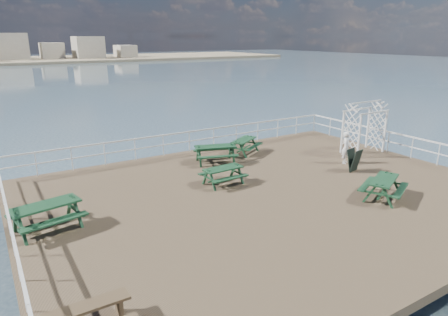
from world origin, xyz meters
The scene contains 12 objects.
ground centered at (0.00, 0.00, -0.15)m, with size 18.00×14.00×0.30m, color brown.
sea_backdrop centered at (12.54, 134.07, -0.51)m, with size 300.00×300.00×9.20m.
railing centered at (-0.07, 2.57, 0.87)m, with size 17.77×13.76×1.10m.
picnic_table_a centered at (-7.80, 1.21, 0.62)m, with size 2.27×1.96×0.98m.
picnic_table_b centered at (0.17, 4.45, 0.60)m, with size 2.32×2.08×0.94m.
picnic_table_c centered at (2.24, 5.08, 0.54)m, with size 2.20×2.08×0.84m.
picnic_table_d centered at (-1.03, 1.78, 0.51)m, with size 1.70×1.39×0.80m.
picnic_table_e centered at (3.26, -2.63, 0.56)m, with size 2.24×2.07×0.87m.
flat_bench_near centered at (-7.80, -3.89, 0.38)m, with size 1.75×0.43×0.50m.
trellis_arbor centered at (7.60, 1.98, 1.19)m, with size 2.15×1.17×2.67m.
sandwich_board centered at (4.80, 0.11, 0.50)m, with size 0.72×0.60×1.03m.
person centered at (5.41, 1.14, 0.76)m, with size 0.55×0.36×1.52m, color white.
Camera 1 is at (-9.05, -11.30, 5.81)m, focal length 32.00 mm.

